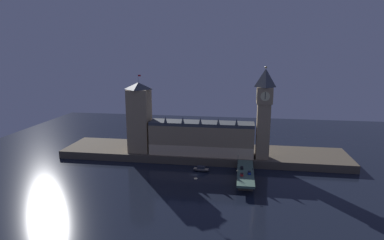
# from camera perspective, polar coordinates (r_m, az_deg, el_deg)

# --- Properties ---
(ground_plane) EXTENTS (400.00, 400.00, 0.00)m
(ground_plane) POSITION_cam_1_polar(r_m,az_deg,el_deg) (219.41, 0.63, -9.74)
(ground_plane) COLOR black
(embankment) EXTENTS (220.00, 42.00, 5.73)m
(embankment) POSITION_cam_1_polar(r_m,az_deg,el_deg) (254.83, 1.87, -5.92)
(embankment) COLOR brown
(embankment) RESTS_ON ground_plane
(parliament_hall) EXTENTS (77.33, 16.81, 29.63)m
(parliament_hall) POSITION_cam_1_polar(r_m,az_deg,el_deg) (240.67, 1.69, -3.23)
(parliament_hall) COLOR tan
(parliament_hall) RESTS_ON embankment
(clock_tower) EXTENTS (11.32, 11.43, 66.01)m
(clock_tower) POSITION_cam_1_polar(r_m,az_deg,el_deg) (232.04, 12.67, 1.62)
(clock_tower) COLOR tan
(clock_tower) RESTS_ON embankment
(victoria_tower) EXTENTS (15.96, 15.96, 59.25)m
(victoria_tower) POSITION_cam_1_polar(r_m,az_deg,el_deg) (248.14, -9.33, 0.50)
(victoria_tower) COLOR tan
(victoria_tower) RESTS_ON embankment
(bridge) EXTENTS (10.57, 46.00, 6.13)m
(bridge) POSITION_cam_1_polar(r_m,az_deg,el_deg) (211.45, 9.46, -9.59)
(bridge) COLOR #476656
(bridge) RESTS_ON ground_plane
(car_northbound_lead) EXTENTS (2.09, 4.78, 1.42)m
(car_northbound_lead) POSITION_cam_1_polar(r_m,az_deg,el_deg) (215.63, 8.85, -8.35)
(car_northbound_lead) COLOR black
(car_northbound_lead) RESTS_ON bridge
(car_northbound_trail) EXTENTS (1.99, 4.53, 1.49)m
(car_northbound_trail) POSITION_cam_1_polar(r_m,az_deg,el_deg) (204.19, 8.85, -9.53)
(car_northbound_trail) COLOR red
(car_northbound_trail) RESTS_ON bridge
(car_southbound_lead) EXTENTS (2.07, 4.72, 1.56)m
(car_southbound_lead) POSITION_cam_1_polar(r_m,az_deg,el_deg) (207.75, 10.15, -9.19)
(car_southbound_lead) COLOR navy
(car_southbound_lead) RESTS_ON bridge
(pedestrian_mid_walk) EXTENTS (0.38, 0.38, 1.57)m
(pedestrian_mid_walk) POSITION_cam_1_polar(r_m,az_deg,el_deg) (213.76, 10.74, -8.57)
(pedestrian_mid_walk) COLOR black
(pedestrian_mid_walk) RESTS_ON bridge
(street_lamp_near) EXTENTS (1.34, 0.60, 6.59)m
(street_lamp_near) POSITION_cam_1_polar(r_m,az_deg,el_deg) (195.44, 8.07, -9.44)
(street_lamp_near) COLOR #2D3333
(street_lamp_near) RESTS_ON bridge
(street_lamp_far) EXTENTS (1.34, 0.60, 7.29)m
(street_lamp_far) POSITION_cam_1_polar(r_m,az_deg,el_deg) (222.98, 8.18, -6.58)
(street_lamp_far) COLOR #2D3333
(street_lamp_far) RESTS_ON bridge
(boat_upstream) EXTENTS (12.00, 5.73, 3.70)m
(boat_upstream) POSITION_cam_1_polar(r_m,az_deg,el_deg) (225.57, 1.63, -8.75)
(boat_upstream) COLOR #28282D
(boat_upstream) RESTS_ON ground_plane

